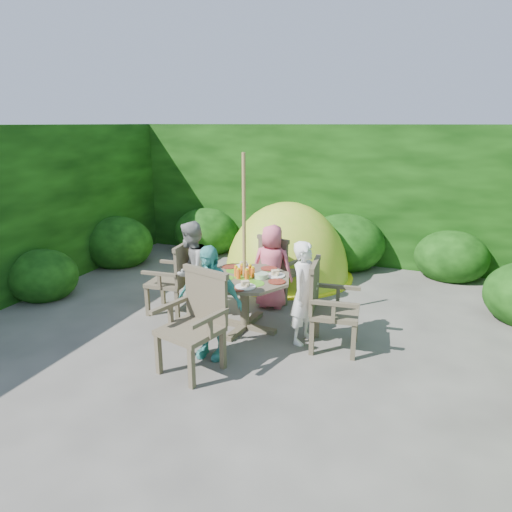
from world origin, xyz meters
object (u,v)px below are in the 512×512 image
(parasol_pole, at_px, (244,245))
(child_back, at_px, (272,267))
(garden_chair_left, at_px, (174,277))
(child_right, at_px, (305,293))
(dome_tent, at_px, (287,276))
(child_front, at_px, (210,302))
(garden_chair_front, at_px, (196,320))
(patio_table, at_px, (245,285))
(garden_chair_back, at_px, (279,267))
(child_left, at_px, (191,270))
(garden_chair_right, at_px, (328,305))

(parasol_pole, height_order, child_back, parasol_pole)
(garden_chair_left, bearing_deg, child_right, 78.95)
(child_right, height_order, dome_tent, dome_tent)
(garden_chair_left, bearing_deg, child_front, 42.79)
(child_right, xyz_separation_m, dome_tent, (-0.90, 2.22, -0.62))
(child_right, xyz_separation_m, child_front, (-0.88, -0.71, 0.03))
(garden_chair_left, distance_m, garden_chair_front, 1.57)
(parasol_pole, bearing_deg, patio_table, 6.73)
(parasol_pole, bearing_deg, child_back, 83.93)
(child_right, bearing_deg, child_back, 53.22)
(child_right, relative_size, dome_tent, 0.47)
(garden_chair_left, distance_m, child_back, 1.35)
(garden_chair_back, height_order, child_right, child_right)
(garden_chair_front, bearing_deg, patio_table, 99.83)
(child_left, xyz_separation_m, child_front, (0.71, -0.88, -0.01))
(child_left, relative_size, child_front, 1.02)
(garden_chair_front, xyz_separation_m, child_back, (0.19, 1.88, 0.05))
(garden_chair_right, bearing_deg, dome_tent, 21.59)
(child_left, distance_m, child_back, 1.13)
(child_back, bearing_deg, parasol_pole, 81.84)
(parasol_pole, height_order, child_right, parasol_pole)
(garden_chair_front, height_order, child_right, child_right)
(garden_chair_back, distance_m, child_front, 1.90)
(parasol_pole, bearing_deg, garden_chair_right, -7.05)
(garden_chair_left, bearing_deg, garden_chair_right, 78.53)
(child_front, bearing_deg, dome_tent, 89.81)
(parasol_pole, xyz_separation_m, garden_chair_right, (1.09, -0.13, -0.57))
(patio_table, height_order, child_left, child_left)
(parasol_pole, xyz_separation_m, garden_chair_back, (0.10, 1.09, -0.60))
(garden_chair_back, bearing_deg, patio_table, 104.79)
(garden_chair_front, bearing_deg, child_back, 99.72)
(garden_chair_left, xyz_separation_m, child_front, (1.00, -0.93, 0.13))
(child_back, bearing_deg, child_right, 126.84)
(dome_tent, bearing_deg, garden_chair_right, -80.20)
(patio_table, relative_size, parasol_pole, 0.60)
(parasol_pole, xyz_separation_m, child_right, (0.80, -0.08, -0.48))
(patio_table, bearing_deg, child_right, -6.14)
(child_front, bearing_deg, garden_chair_right, 28.84)
(child_right, height_order, child_left, child_left)
(garden_chair_left, relative_size, child_front, 0.74)
(garden_chair_left, bearing_deg, dome_tent, 149.40)
(garden_chair_right, xyz_separation_m, child_left, (-1.88, 0.22, 0.12))
(garden_chair_right, xyz_separation_m, dome_tent, (-1.19, 2.27, -0.53))
(patio_table, relative_size, child_left, 1.00)
(garden_chair_front, distance_m, child_front, 0.31)
(garden_chair_right, height_order, child_left, child_left)
(child_front, bearing_deg, garden_chair_left, 136.66)
(garden_chair_front, xyz_separation_m, child_right, (0.90, 1.00, 0.07))
(garden_chair_left, relative_size, child_right, 0.77)
(patio_table, distance_m, child_front, 0.80)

